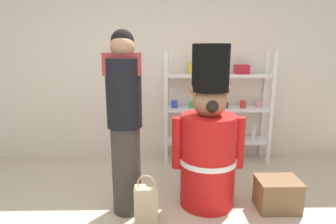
# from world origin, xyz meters

# --- Properties ---
(back_wall) EXTENTS (6.40, 0.12, 2.60)m
(back_wall) POSITION_xyz_m (0.00, 2.20, 1.30)
(back_wall) COLOR silver
(back_wall) RESTS_ON ground_plane
(merchandise_shelf) EXTENTS (1.50, 0.35, 1.58)m
(merchandise_shelf) POSITION_xyz_m (0.82, 1.98, 0.80)
(merchandise_shelf) COLOR white
(merchandise_shelf) RESTS_ON ground_plane
(teddy_bear_guard) EXTENTS (0.73, 0.58, 1.64)m
(teddy_bear_guard) POSITION_xyz_m (0.51, 0.76, 0.67)
(teddy_bear_guard) COLOR red
(teddy_bear_guard) RESTS_ON ground_plane
(person_shopper) EXTENTS (0.34, 0.33, 1.76)m
(person_shopper) POSITION_xyz_m (-0.30, 0.64, 0.93)
(person_shopper) COLOR #38332D
(person_shopper) RESTS_ON ground_plane
(shopping_bag) EXTENTS (0.21, 0.13, 0.50)m
(shopping_bag) POSITION_xyz_m (-0.10, 0.39, 0.20)
(shopping_bag) COLOR #C1AD89
(shopping_bag) RESTS_ON ground_plane
(display_crate) EXTENTS (0.42, 0.32, 0.32)m
(display_crate) POSITION_xyz_m (1.21, 0.64, 0.16)
(display_crate) COLOR brown
(display_crate) RESTS_ON ground_plane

